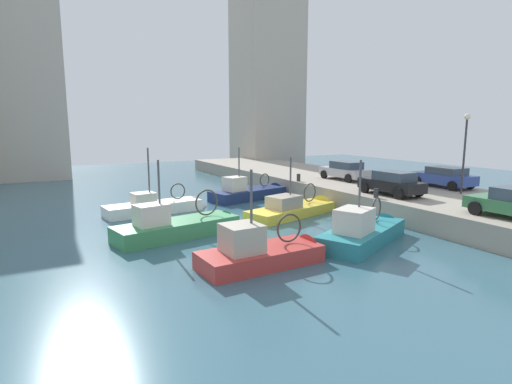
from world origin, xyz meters
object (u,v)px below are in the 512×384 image
at_px(mooring_bollard_north, 299,178).
at_px(fishing_boat_teal, 365,238).
at_px(fishing_boat_red, 268,260).
at_px(parked_car_black, 392,183).
at_px(mooring_bollard_mid, 376,193).
at_px(fishing_boat_green, 183,233).
at_px(fishing_boat_white, 160,211).
at_px(parked_car_blue, 444,177).
at_px(parked_car_silver, 345,170).
at_px(fishing_boat_yellow, 296,213).
at_px(quay_streetlamp, 465,140).
at_px(fishing_boat_navy, 252,197).

bearing_deg(mooring_bollard_north, fishing_boat_teal, -108.91).
relative_size(fishing_boat_red, mooring_bollard_north, 10.38).
xyz_separation_m(parked_car_black, mooring_bollard_mid, (-1.55, -0.32, -0.46)).
distance_m(fishing_boat_green, fishing_boat_white, 5.90).
distance_m(parked_car_black, parked_car_blue, 5.46).
height_order(fishing_boat_white, parked_car_silver, fishing_boat_white).
height_order(fishing_boat_yellow, quay_streetlamp, quay_streetlamp).
height_order(parked_car_silver, quay_streetlamp, quay_streetlamp).
bearing_deg(quay_streetlamp, fishing_boat_teal, -168.14).
distance_m(parked_car_silver, parked_car_blue, 7.01).
relative_size(fishing_boat_white, parked_car_black, 1.70).
bearing_deg(mooring_bollard_north, fishing_boat_white, -177.13).
bearing_deg(parked_car_blue, fishing_boat_green, 177.79).
height_order(fishing_boat_yellow, mooring_bollard_north, fishing_boat_yellow).
bearing_deg(mooring_bollard_mid, fishing_boat_teal, -139.01).
height_order(fishing_boat_green, fishing_boat_white, fishing_boat_white).
bearing_deg(quay_streetlamp, fishing_boat_white, 151.56).
distance_m(fishing_boat_red, fishing_boat_teal, 5.57).
xyz_separation_m(fishing_boat_white, parked_car_silver, (14.27, -0.45, 1.83)).
bearing_deg(parked_car_blue, parked_car_silver, 119.01).
height_order(fishing_boat_yellow, parked_car_black, fishing_boat_yellow).
bearing_deg(fishing_boat_red, fishing_boat_white, 96.22).
height_order(fishing_boat_green, quay_streetlamp, quay_streetlamp).
xyz_separation_m(fishing_boat_red, mooring_bollard_mid, (9.44, 3.95, 1.31)).
bearing_deg(mooring_bollard_north, fishing_boat_red, -128.30).
xyz_separation_m(fishing_boat_red, fishing_boat_white, (-1.24, 11.42, -0.07)).
xyz_separation_m(fishing_boat_teal, parked_car_blue, (10.89, 4.28, 1.76)).
bearing_deg(fishing_boat_teal, mooring_bollard_mid, 40.99).
xyz_separation_m(parked_car_silver, mooring_bollard_north, (-3.58, 0.98, -0.45)).
bearing_deg(parked_car_silver, quay_streetlamp, -76.18).
bearing_deg(fishing_boat_yellow, mooring_bollard_mid, -39.31).
bearing_deg(fishing_boat_teal, fishing_boat_green, 145.25).
bearing_deg(mooring_bollard_north, fishing_boat_yellow, -125.02).
bearing_deg(fishing_boat_green, fishing_boat_white, 86.30).
bearing_deg(fishing_boat_green, fishing_boat_yellow, 10.09).
relative_size(fishing_boat_white, mooring_bollard_north, 12.38).
xyz_separation_m(fishing_boat_green, parked_car_blue, (18.05, -0.70, 1.79)).
xyz_separation_m(fishing_boat_green, mooring_bollard_north, (11.07, 6.42, 1.35)).
bearing_deg(mooring_bollard_mid, parked_car_black, 11.64).
bearing_deg(parked_car_black, parked_car_blue, 5.95).
height_order(fishing_boat_yellow, fishing_boat_navy, fishing_boat_navy).
bearing_deg(parked_car_silver, fishing_boat_red, -139.89).
bearing_deg(quay_streetlamp, fishing_boat_yellow, 154.98).
bearing_deg(fishing_boat_white, fishing_boat_red, -83.78).
bearing_deg(mooring_bollard_mid, fishing_boat_green, 171.87).
relative_size(fishing_boat_yellow, fishing_boat_teal, 1.07).
height_order(fishing_boat_green, parked_car_silver, fishing_boat_green).
xyz_separation_m(parked_car_silver, mooring_bollard_mid, (-3.58, -7.02, -0.45)).
distance_m(fishing_boat_teal, quay_streetlamp, 10.66).
xyz_separation_m(fishing_boat_white, mooring_bollard_north, (10.69, 0.54, 1.38)).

